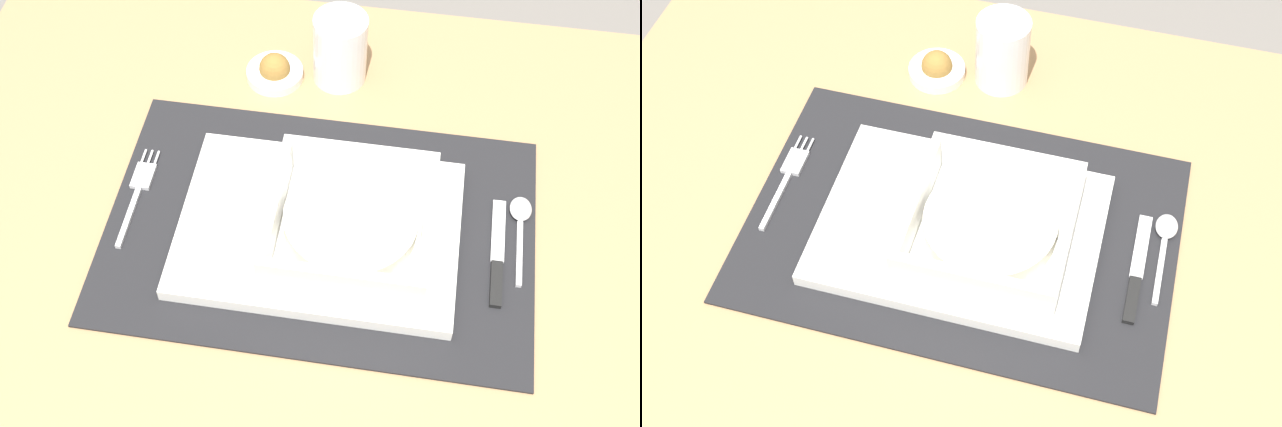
% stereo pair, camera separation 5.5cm
% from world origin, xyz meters
% --- Properties ---
extents(dining_table, '(0.94, 0.66, 0.70)m').
position_xyz_m(dining_table, '(0.00, 0.00, 0.59)').
color(dining_table, '#A37A51').
rests_on(dining_table, ground).
extents(placemat, '(0.46, 0.31, 0.00)m').
position_xyz_m(placemat, '(0.01, -0.04, 0.70)').
color(placemat, black).
rests_on(placemat, dining_table).
extents(serving_plate, '(0.30, 0.21, 0.02)m').
position_xyz_m(serving_plate, '(0.01, -0.04, 0.71)').
color(serving_plate, white).
rests_on(serving_plate, placemat).
extents(porridge_bowl, '(0.17, 0.17, 0.05)m').
position_xyz_m(porridge_bowl, '(0.04, -0.05, 0.74)').
color(porridge_bowl, white).
rests_on(porridge_bowl, serving_plate).
extents(fork, '(0.02, 0.14, 0.00)m').
position_xyz_m(fork, '(-0.20, -0.02, 0.71)').
color(fork, silver).
rests_on(fork, placemat).
extents(spoon, '(0.02, 0.11, 0.01)m').
position_xyz_m(spoon, '(0.22, 0.01, 0.71)').
color(spoon, silver).
rests_on(spoon, placemat).
extents(butter_knife, '(0.01, 0.14, 0.01)m').
position_xyz_m(butter_knife, '(0.20, -0.05, 0.71)').
color(butter_knife, black).
rests_on(butter_knife, placemat).
extents(drinking_glass, '(0.07, 0.07, 0.09)m').
position_xyz_m(drinking_glass, '(-0.01, 0.20, 0.74)').
color(drinking_glass, white).
rests_on(drinking_glass, dining_table).
extents(condiment_saucer, '(0.07, 0.07, 0.04)m').
position_xyz_m(condiment_saucer, '(-0.09, 0.18, 0.71)').
color(condiment_saucer, white).
rests_on(condiment_saucer, dining_table).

